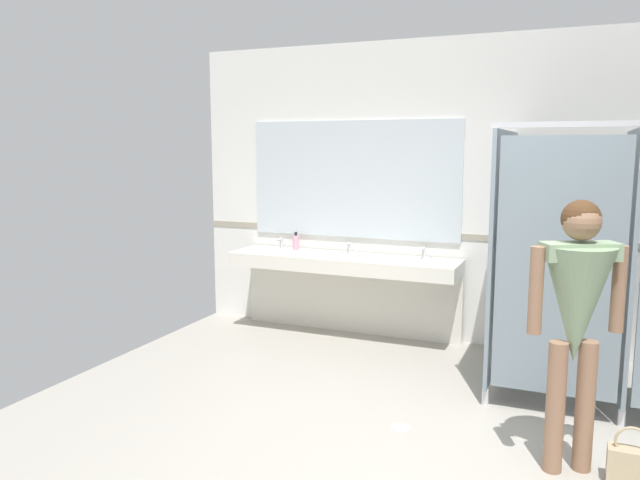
# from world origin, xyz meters

# --- Properties ---
(wall_back) EXTENTS (5.88, 0.12, 2.93)m
(wall_back) POSITION_xyz_m (0.00, 2.73, 1.46)
(wall_back) COLOR silver
(wall_back) RESTS_ON ground_plane
(wall_back_tile_band) EXTENTS (5.88, 0.01, 0.06)m
(wall_back_tile_band) POSITION_xyz_m (0.00, 2.66, 1.05)
(wall_back_tile_band) COLOR #9E937F
(wall_back_tile_band) RESTS_ON wall_back
(vanity_counter) EXTENTS (2.31, 0.55, 0.95)m
(vanity_counter) POSITION_xyz_m (-1.26, 2.46, 0.61)
(vanity_counter) COLOR silver
(vanity_counter) RESTS_ON ground_plane
(mirror_panel) EXTENTS (2.21, 0.02, 1.19)m
(mirror_panel) POSITION_xyz_m (-1.26, 2.66, 1.58)
(mirror_panel) COLOR silver
(mirror_panel) RESTS_ON wall_back
(bathroom_stalls) EXTENTS (1.90, 1.50, 2.07)m
(bathroom_stalls) POSITION_xyz_m (1.24, 1.72, 1.08)
(bathroom_stalls) COLOR gray
(bathroom_stalls) RESTS_ON ground_plane
(person_standing) EXTENTS (0.54, 0.54, 1.61)m
(person_standing) POSITION_xyz_m (0.90, 0.45, 1.01)
(person_standing) COLOR #8C664C
(person_standing) RESTS_ON ground_plane
(handbag) EXTENTS (0.25, 0.12, 0.35)m
(handbag) POSITION_xyz_m (1.24, 0.41, 0.12)
(handbag) COLOR tan
(handbag) RESTS_ON ground_plane
(soap_dispenser) EXTENTS (0.07, 0.07, 0.19)m
(soap_dispenser) POSITION_xyz_m (-1.85, 2.54, 0.91)
(soap_dispenser) COLOR #D899B2
(soap_dispenser) RESTS_ON vanity_counter
(floor_drain_cover) EXTENTS (0.14, 0.14, 0.01)m
(floor_drain_cover) POSITION_xyz_m (-0.16, 0.61, 0.00)
(floor_drain_cover) COLOR #B7BABF
(floor_drain_cover) RESTS_ON ground_plane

